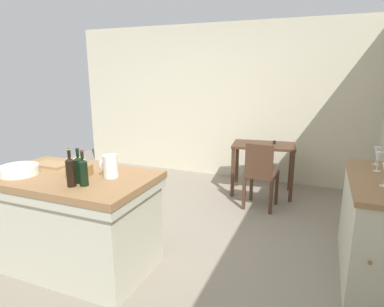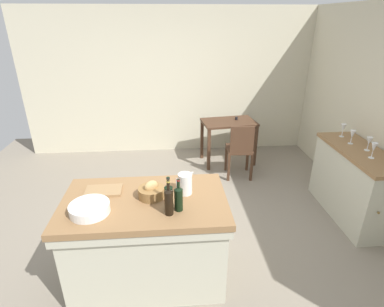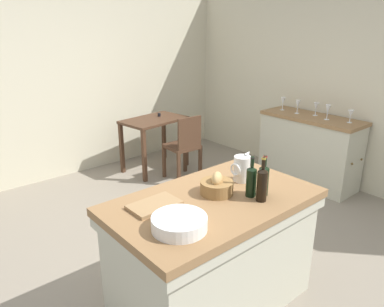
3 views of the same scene
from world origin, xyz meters
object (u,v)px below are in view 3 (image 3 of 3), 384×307
at_px(island_table, 213,249).
at_px(wine_glass_far_right, 283,101).
at_px(pitcher, 242,168).
at_px(wine_glass_right, 298,104).
at_px(wooden_chair, 184,145).
at_px(wine_bottle_amber, 251,180).
at_px(wash_bowl, 179,223).
at_px(wine_glass_far_left, 351,114).
at_px(cutting_board, 154,205).
at_px(wine_glass_left, 328,109).
at_px(wine_bottle_dark, 264,179).
at_px(side_cabinet, 309,150).
at_px(bread_basket, 217,186).
at_px(wine_glass_middle, 316,107).
at_px(writing_desk, 154,127).
at_px(wine_bottle_green, 262,184).

distance_m(island_table, wine_glass_far_right, 2.95).
bearing_deg(pitcher, wine_glass_right, 24.46).
xyz_separation_m(wooden_chair, pitcher, (-0.98, -1.91, 0.50)).
height_order(island_table, wine_bottle_amber, wine_bottle_amber).
bearing_deg(wash_bowl, wine_glass_far_left, 10.06).
height_order(wash_bowl, cutting_board, wash_bowl).
bearing_deg(wine_glass_far_right, wine_glass_left, -91.97).
bearing_deg(wash_bowl, island_table, 20.54).
xyz_separation_m(island_table, pitcher, (0.37, 0.08, 0.52)).
height_order(wine_bottle_dark, wine_glass_far_right, wine_bottle_dark).
bearing_deg(wine_glass_left, wash_bowl, -164.95).
height_order(wine_bottle_dark, wine_glass_right, wine_bottle_dark).
relative_size(side_cabinet, wine_bottle_dark, 4.51).
height_order(wine_glass_left, wine_glass_right, wine_glass_left).
bearing_deg(wine_glass_right, wine_glass_far_left, -84.22).
bearing_deg(bread_basket, wine_glass_middle, 17.51).
bearing_deg(wine_bottle_amber, wash_bowl, -177.93).
height_order(bread_basket, wine_bottle_amber, wine_bottle_amber).
bearing_deg(side_cabinet, wooden_chair, 137.00).
xyz_separation_m(wine_glass_middle, wine_glass_far_right, (-0.06, 0.48, 0.00)).
distance_m(bread_basket, cutting_board, 0.47).
relative_size(wooden_chair, wine_bottle_dark, 3.11).
height_order(side_cabinet, writing_desk, side_cabinet).
bearing_deg(wine_glass_right, wooden_chair, 142.71).
distance_m(side_cabinet, writing_desk, 2.17).
height_order(wine_bottle_amber, wine_glass_far_left, wine_bottle_amber).
height_order(island_table, side_cabinet, side_cabinet).
bearing_deg(wine_bottle_green, wine_bottle_amber, 90.49).
relative_size(writing_desk, wine_glass_far_right, 5.44).
distance_m(pitcher, wine_glass_far_left, 2.27).
height_order(island_table, pitcher, pitcher).
xyz_separation_m(cutting_board, wine_glass_far_right, (2.96, 1.16, 0.13)).
distance_m(wine_bottle_dark, wine_glass_left, 2.39).
distance_m(writing_desk, cutting_board, 2.95).
height_order(island_table, wine_bottle_green, wine_bottle_green).
bearing_deg(pitcher, wash_bowl, -163.10).
bearing_deg(writing_desk, wine_bottle_green, -110.56).
height_order(writing_desk, wine_glass_right, wine_glass_right).
distance_m(bread_basket, wine_glass_left, 2.56).
bearing_deg(wooden_chair, wine_glass_left, -48.39).
xyz_separation_m(wine_bottle_dark, wine_glass_left, (2.25, 0.82, 0.03)).
bearing_deg(wine_glass_middle, wine_glass_left, -111.25).
distance_m(island_table, writing_desk, 2.89).
bearing_deg(wine_glass_far_right, writing_desk, 135.86).
relative_size(wine_glass_left, wine_glass_far_right, 1.05).
bearing_deg(wine_bottle_amber, wine_glass_left, 18.52).
bearing_deg(bread_basket, writing_desk, 64.46).
height_order(wooden_chair, wine_glass_right, wine_glass_right).
bearing_deg(island_table, wash_bowl, -159.46).
xyz_separation_m(cutting_board, wine_glass_left, (2.94, 0.47, 0.14)).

